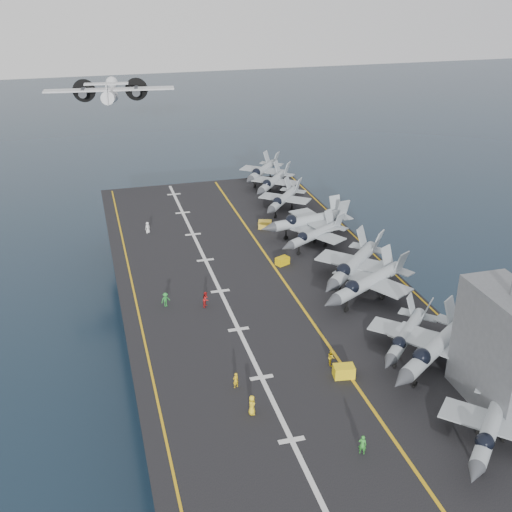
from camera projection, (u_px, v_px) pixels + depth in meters
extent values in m
plane|color=#142135|center=(264.00, 351.00, 90.26)|extent=(500.00, 500.00, 0.00)
cube|color=#56595E|center=(264.00, 320.00, 88.17)|extent=(36.00, 90.00, 10.00)
cube|color=black|center=(264.00, 287.00, 85.99)|extent=(38.00, 92.00, 0.40)
cube|color=gold|center=(285.00, 283.00, 86.62)|extent=(0.35, 90.00, 0.02)
cube|color=silver|center=(220.00, 291.00, 84.45)|extent=(0.50, 90.00, 0.02)
cube|color=gold|center=(136.00, 302.00, 81.81)|extent=(0.25, 90.00, 0.02)
cube|color=gold|center=(390.00, 269.00, 90.35)|extent=(0.25, 90.00, 0.02)
imported|color=yellow|center=(252.00, 405.00, 61.18)|extent=(0.97, 1.33, 2.06)
imported|color=gold|center=(236.00, 380.00, 65.08)|extent=(1.23, 1.04, 1.73)
imported|color=#B21919|center=(206.00, 299.00, 80.34)|extent=(1.32, 1.47, 2.04)
imported|color=#268C33|center=(166.00, 300.00, 80.44)|extent=(1.32, 1.11, 1.86)
imported|color=silver|center=(148.00, 228.00, 102.12)|extent=(1.35, 1.23, 1.87)
imported|color=green|center=(362.00, 445.00, 56.27)|extent=(1.40, 1.27, 1.95)
imported|color=yellow|center=(331.00, 357.00, 68.74)|extent=(0.94, 1.24, 1.87)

